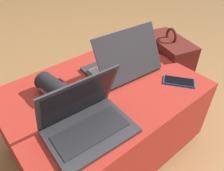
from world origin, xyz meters
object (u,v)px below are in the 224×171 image
object	(u,v)px
laptop_near	(86,120)
backpack	(166,71)
wrist_brace	(54,89)
laptop_far	(123,64)
cell_phone	(179,81)

from	to	relation	value
laptop_near	backpack	distance (m)	0.87
backpack	wrist_brace	distance (m)	0.84
backpack	wrist_brace	bearing A→B (deg)	102.79
laptop_far	wrist_brace	distance (m)	0.38
laptop_near	laptop_far	world-z (taller)	same
laptop_far	backpack	xyz separation A→B (m)	(0.43, 0.01, -0.25)
cell_phone	backpack	size ratio (longest dim) A/B	0.30
wrist_brace	backpack	bearing A→B (deg)	-2.50
laptop_near	backpack	size ratio (longest dim) A/B	0.62
laptop_far	backpack	size ratio (longest dim) A/B	0.70
laptop_far	backpack	distance (m)	0.50
laptop_near	laptop_far	distance (m)	0.43
laptop_far	backpack	bearing A→B (deg)	-173.50
laptop_near	backpack	world-z (taller)	laptop_near
laptop_near	wrist_brace	bearing A→B (deg)	93.16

